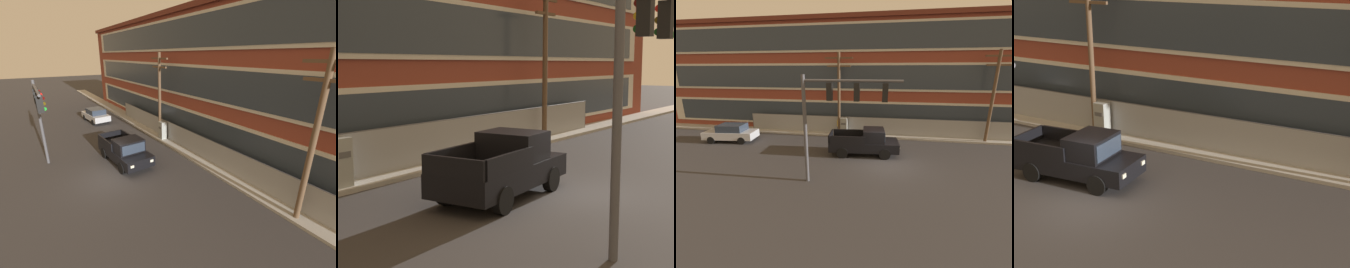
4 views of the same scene
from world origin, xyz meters
TOP-DOWN VIEW (x-y plane):
  - ground_plane at (0.00, 0.00)m, footprint 160.00×160.00m
  - sidewalk_building_side at (0.00, 6.78)m, footprint 80.00×1.74m
  - brick_mill_building at (0.00, 12.43)m, footprint 52.71×10.16m
  - chain_link_fence at (0.16, 6.85)m, footprint 28.36×0.06m
  - pickup_truck_black at (-1.69, 1.75)m, footprint 5.28×2.47m
  - utility_pole_near_corner at (-4.61, 6.42)m, footprint 2.55×0.26m
  - electrical_cabinet at (-4.14, 6.42)m, footprint 0.63×0.56m
  - pedestrian_near_cabinet at (-4.69, 6.60)m, footprint 0.40×0.47m

SIDE VIEW (x-z plane):
  - ground_plane at x=0.00m, z-range 0.00..0.00m
  - sidewalk_building_side at x=0.00m, z-range 0.00..0.16m
  - electrical_cabinet at x=-4.14m, z-range 0.00..1.76m
  - chain_link_fence at x=0.16m, z-range 0.02..1.83m
  - pickup_truck_black at x=-1.69m, z-range -0.05..1.93m
  - pedestrian_near_cabinet at x=-4.69m, z-range 0.13..1.82m
  - utility_pole_near_corner at x=-4.61m, z-range 0.46..8.19m
  - brick_mill_building at x=0.00m, z-range 0.01..11.13m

